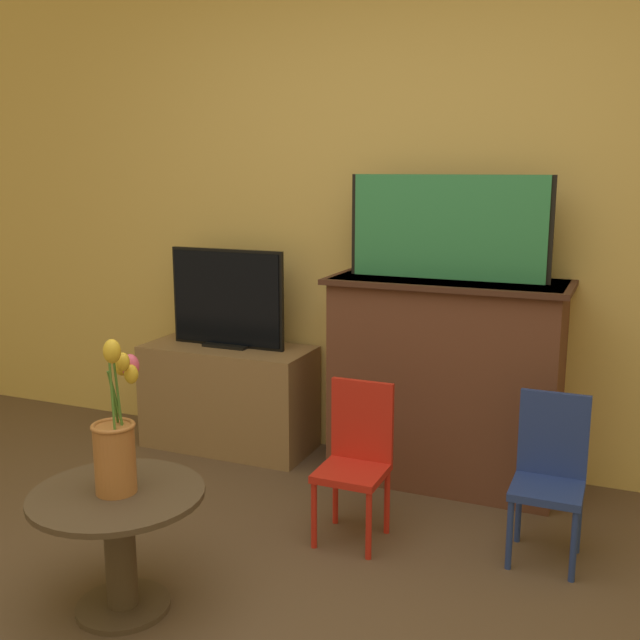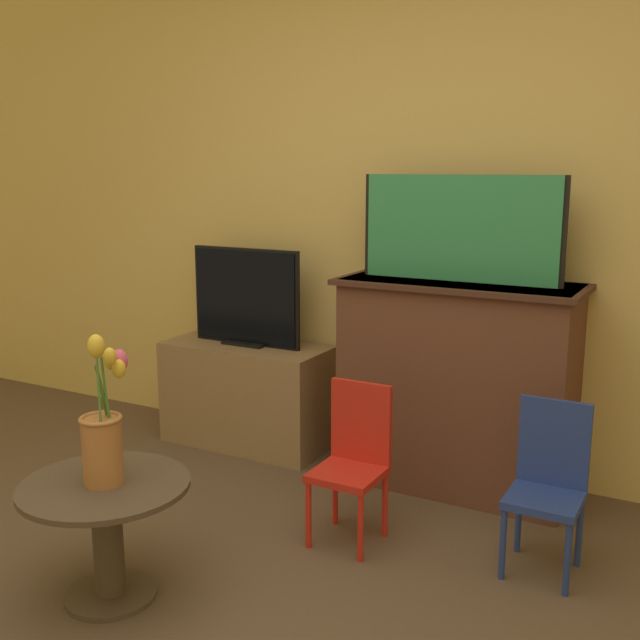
{
  "view_description": "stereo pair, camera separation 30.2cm",
  "coord_description": "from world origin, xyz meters",
  "px_view_note": "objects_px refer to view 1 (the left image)",
  "views": [
    {
      "loc": [
        1.0,
        -1.48,
        1.49
      ],
      "look_at": [
        -0.15,
        1.25,
        0.88
      ],
      "focal_mm": 42.0,
      "sensor_mm": 36.0,
      "label": 1
    },
    {
      "loc": [
        1.27,
        -1.35,
        1.49
      ],
      "look_at": [
        -0.15,
        1.25,
        0.88
      ],
      "focal_mm": 42.0,
      "sensor_mm": 36.0,
      "label": 2
    }
  ],
  "objects_px": {
    "painting": "(448,227)",
    "vase_tulips": "(116,441)",
    "chair_red": "(356,454)",
    "tv_monitor": "(227,300)",
    "chair_blue": "(550,470)"
  },
  "relations": [
    {
      "from": "painting",
      "to": "vase_tulips",
      "type": "height_order",
      "value": "painting"
    },
    {
      "from": "chair_red",
      "to": "vase_tulips",
      "type": "bearing_deg",
      "value": -124.18
    },
    {
      "from": "painting",
      "to": "vase_tulips",
      "type": "relative_size",
      "value": 1.73
    },
    {
      "from": "tv_monitor",
      "to": "chair_blue",
      "type": "relative_size",
      "value": 1.01
    },
    {
      "from": "painting",
      "to": "tv_monitor",
      "type": "bearing_deg",
      "value": -179.53
    },
    {
      "from": "painting",
      "to": "vase_tulips",
      "type": "xyz_separation_m",
      "value": [
        -0.73,
        -1.49,
        -0.61
      ]
    },
    {
      "from": "chair_red",
      "to": "chair_blue",
      "type": "xyz_separation_m",
      "value": [
        0.74,
        0.14,
        0.0
      ]
    },
    {
      "from": "chair_blue",
      "to": "vase_tulips",
      "type": "xyz_separation_m",
      "value": [
        -1.29,
        -0.94,
        0.26
      ]
    },
    {
      "from": "painting",
      "to": "vase_tulips",
      "type": "bearing_deg",
      "value": -115.97
    },
    {
      "from": "tv_monitor",
      "to": "chair_red",
      "type": "relative_size",
      "value": 1.01
    },
    {
      "from": "chair_red",
      "to": "tv_monitor",
      "type": "bearing_deg",
      "value": 145.14
    },
    {
      "from": "painting",
      "to": "tv_monitor",
      "type": "height_order",
      "value": "painting"
    },
    {
      "from": "vase_tulips",
      "to": "chair_red",
      "type": "bearing_deg",
      "value": 55.82
    },
    {
      "from": "tv_monitor",
      "to": "chair_blue",
      "type": "height_order",
      "value": "tv_monitor"
    },
    {
      "from": "painting",
      "to": "chair_blue",
      "type": "xyz_separation_m",
      "value": [
        0.56,
        -0.55,
        -0.87
      ]
    }
  ]
}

